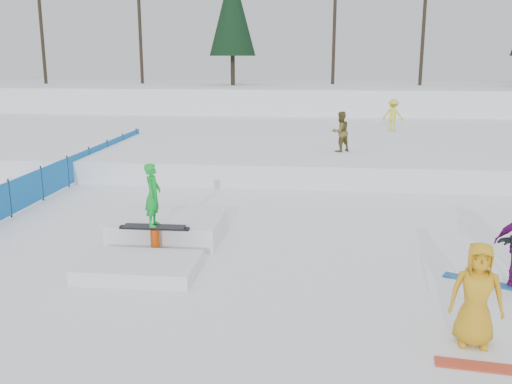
# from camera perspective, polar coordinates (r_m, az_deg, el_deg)

# --- Properties ---
(ground) EXTENTS (120.00, 120.00, 0.00)m
(ground) POSITION_cam_1_polar(r_m,az_deg,el_deg) (12.73, -3.23, -6.86)
(ground) COLOR white
(snow_berm) EXTENTS (60.00, 14.00, 2.40)m
(snow_berm) POSITION_cam_1_polar(r_m,az_deg,el_deg) (41.95, 3.48, 9.06)
(snow_berm) COLOR white
(snow_berm) RESTS_ON ground
(snow_midrise) EXTENTS (50.00, 18.00, 0.80)m
(snow_midrise) POSITION_cam_1_polar(r_m,az_deg,el_deg) (28.13, 2.06, 5.26)
(snow_midrise) COLOR white
(snow_midrise) RESTS_ON ground
(safety_fence) EXTENTS (0.05, 16.00, 1.10)m
(safety_fence) POSITION_cam_1_polar(r_m,az_deg,el_deg) (20.61, -18.29, 1.97)
(safety_fence) COLOR #1160AC
(safety_fence) RESTS_ON ground
(treeline) EXTENTS (40.24, 4.22, 10.50)m
(treeline) POSITION_cam_1_polar(r_m,az_deg,el_deg) (40.38, 12.71, 17.47)
(treeline) COLOR black
(treeline) RESTS_ON snow_berm
(walker_olive) EXTENTS (0.95, 0.92, 1.55)m
(walker_olive) POSITION_cam_1_polar(r_m,az_deg,el_deg) (22.26, 8.44, 5.99)
(walker_olive) COLOR brown
(walker_olive) RESTS_ON snow_midrise
(walker_ygreen) EXTENTS (1.15, 0.89, 1.57)m
(walker_ygreen) POSITION_cam_1_polar(r_m,az_deg,el_deg) (28.88, 13.54, 7.48)
(walker_ygreen) COLOR gold
(walker_ygreen) RESTS_ON snow_midrise
(spectator_yellow) EXTENTS (0.88, 0.64, 1.67)m
(spectator_yellow) POSITION_cam_1_polar(r_m,az_deg,el_deg) (9.56, 21.20, -9.53)
(spectator_yellow) COLOR #CA9117
(spectator_yellow) RESTS_ON ground
(loose_board_red) EXTENTS (1.42, 0.45, 0.03)m
(loose_board_red) POSITION_cam_1_polar(r_m,az_deg,el_deg) (9.28, 21.91, -15.93)
(loose_board_red) COLOR #BB3922
(loose_board_red) RESTS_ON ground
(loose_board_teal) EXTENTS (1.38, 0.88, 0.03)m
(loose_board_teal) POSITION_cam_1_polar(r_m,az_deg,el_deg) (12.41, 21.43, -8.31)
(loose_board_teal) COLOR #1A5292
(loose_board_teal) RESTS_ON ground
(jib_rail_feature) EXTENTS (2.60, 4.40, 2.11)m
(jib_rail_feature) POSITION_cam_1_polar(r_m,az_deg,el_deg) (13.72, -9.40, -4.17)
(jib_rail_feature) COLOR white
(jib_rail_feature) RESTS_ON ground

